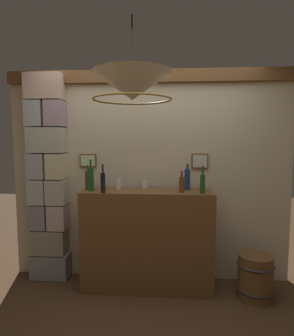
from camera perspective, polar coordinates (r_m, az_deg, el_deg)
ground_plane at (r=2.81m, az=-1.28°, el=-30.26°), size 12.00×12.00×0.00m
panelled_rear_partition at (r=3.38m, az=0.41°, el=-0.33°), size 3.25×0.15×2.43m
stone_pillar at (r=3.55m, az=-18.84°, el=-2.20°), size 0.45×0.28×2.37m
bar_shelf_unit at (r=3.27m, az=0.06°, el=-13.97°), size 1.41×0.42×1.10m
liquor_bottle_gin at (r=3.18m, az=7.98°, el=-2.18°), size 0.06×0.06×0.28m
liquor_bottle_scotch at (r=3.15m, az=-11.05°, el=-2.07°), size 0.06×0.06×0.34m
liquor_bottle_rum at (r=3.02m, az=6.88°, el=-3.19°), size 0.06×0.06×0.22m
liquor_bottle_whiskey at (r=3.02m, az=-8.73°, el=-2.77°), size 0.05×0.05×0.29m
liquor_bottle_rye at (r=3.01m, az=10.93°, el=-2.91°), size 0.05×0.05×0.28m
liquor_bottle_sherry at (r=3.25m, az=-11.73°, el=-2.31°), size 0.05×0.05×0.27m
glass_tumbler_rocks at (r=3.24m, az=-5.70°, el=-3.17°), size 0.06×0.06×0.11m
glass_tumbler_highball at (r=3.27m, az=-0.44°, el=-3.28°), size 0.06×0.06×0.08m
pendant_lamp at (r=2.36m, az=-2.95°, el=15.75°), size 0.63×0.63×0.65m
wooden_barrel at (r=3.38m, az=20.64°, el=-19.48°), size 0.38×0.38×0.46m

